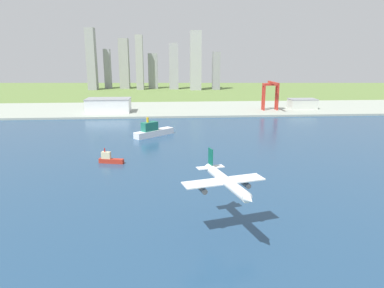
{
  "coord_description": "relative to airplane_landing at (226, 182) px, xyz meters",
  "views": [
    {
      "loc": [
        3.48,
        -5.59,
        73.62
      ],
      "look_at": [
        15.86,
        162.88,
        31.42
      ],
      "focal_mm": 32.95,
      "sensor_mm": 36.0,
      "label": 1
    }
  ],
  "objects": [
    {
      "name": "industrial_pier",
      "position": [
        -27.43,
        360.97,
        -22.45
      ],
      "size": [
        840.0,
        140.0,
        2.5
      ],
      "primitive_type": "cube",
      "color": "#9DA698",
      "rests_on": "ground"
    },
    {
      "name": "ground_plane",
      "position": [
        -27.43,
        170.97,
        -23.7
      ],
      "size": [
        2400.0,
        2400.0,
        0.0
      ],
      "primitive_type": "plane",
      "color": "olive"
    },
    {
      "name": "ferry_boat",
      "position": [
        -37.15,
        191.92,
        -18.47
      ],
      "size": [
        37.29,
        33.68,
        18.63
      ],
      "color": "white",
      "rests_on": "water_bay"
    },
    {
      "name": "tugboat_small",
      "position": [
        -64.48,
        107.33,
        -20.6
      ],
      "size": [
        17.99,
        7.27,
        10.75
      ],
      "color": "#B22D1E",
      "rests_on": "water_bay"
    },
    {
      "name": "distant_skyline",
      "position": [
        -64.45,
        686.11,
        32.93
      ],
      "size": [
        295.15,
        75.71,
        134.06
      ],
      "color": "#9899A0",
      "rests_on": "ground"
    },
    {
      "name": "warehouse_annex",
      "position": [
        165.78,
        343.29,
        -14.35
      ],
      "size": [
        36.94,
        23.17,
        13.64
      ],
      "color": "silver",
      "rests_on": "industrial_pier"
    },
    {
      "name": "water_bay",
      "position": [
        -27.43,
        110.97,
        -23.62
      ],
      "size": [
        840.0,
        360.0,
        0.15
      ],
      "primitive_type": "cube",
      "color": "navy",
      "rests_on": "ground"
    },
    {
      "name": "warehouse_main",
      "position": [
        -99.12,
        330.44,
        -12.23
      ],
      "size": [
        56.52,
        33.48,
        17.89
      ],
      "color": "white",
      "rests_on": "industrial_pier"
    },
    {
      "name": "port_crane_red",
      "position": [
        116.43,
        330.96,
        6.28
      ],
      "size": [
        20.9,
        43.08,
        38.63
      ],
      "color": "#B72D23",
      "rests_on": "industrial_pier"
    },
    {
      "name": "airplane_landing",
      "position": [
        0.0,
        0.0,
        0.0
      ],
      "size": [
        35.85,
        42.39,
        13.7
      ],
      "color": "white"
    }
  ]
}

